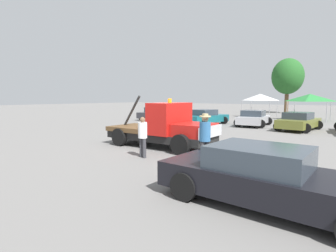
{
  "coord_description": "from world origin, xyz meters",
  "views": [
    {
      "loc": [
        8.0,
        -9.92,
        2.42
      ],
      "look_at": [
        0.5,
        0.0,
        1.05
      ],
      "focal_mm": 28.0,
      "sensor_mm": 36.0,
      "label": 1
    }
  ],
  "objects_px": {
    "tow_truck": "(165,128)",
    "person_at_hood": "(143,134)",
    "parked_car_teal": "(205,117)",
    "parked_car_silver": "(254,118)",
    "canopy_tent_white": "(260,97)",
    "parked_car_maroon": "(178,115)",
    "foreground_car": "(267,178)",
    "person_near_truck": "(205,135)",
    "canopy_tent_green": "(310,98)",
    "tree_left": "(288,77)",
    "parked_car_olive": "(299,122)",
    "parked_car_charcoal": "(156,114)"
  },
  "relations": [
    {
      "from": "tow_truck",
      "to": "person_at_hood",
      "type": "height_order",
      "value": "tow_truck"
    },
    {
      "from": "parked_car_teal",
      "to": "parked_car_silver",
      "type": "bearing_deg",
      "value": -60.35
    },
    {
      "from": "person_at_hood",
      "to": "canopy_tent_white",
      "type": "relative_size",
      "value": 0.5
    },
    {
      "from": "parked_car_teal",
      "to": "parked_car_silver",
      "type": "relative_size",
      "value": 1.09
    },
    {
      "from": "parked_car_maroon",
      "to": "parked_car_teal",
      "type": "xyz_separation_m",
      "value": [
        3.26,
        -0.41,
        -0.0
      ]
    },
    {
      "from": "parked_car_teal",
      "to": "tow_truck",
      "type": "bearing_deg",
      "value": -151.16
    },
    {
      "from": "foreground_car",
      "to": "parked_car_silver",
      "type": "relative_size",
      "value": 1.13
    },
    {
      "from": "person_at_hood",
      "to": "parked_car_maroon",
      "type": "height_order",
      "value": "person_at_hood"
    },
    {
      "from": "tow_truck",
      "to": "person_near_truck",
      "type": "height_order",
      "value": "tow_truck"
    },
    {
      "from": "canopy_tent_green",
      "to": "tree_left",
      "type": "height_order",
      "value": "tree_left"
    },
    {
      "from": "foreground_car",
      "to": "parked_car_olive",
      "type": "height_order",
      "value": "same"
    },
    {
      "from": "parked_car_olive",
      "to": "canopy_tent_white",
      "type": "height_order",
      "value": "canopy_tent_white"
    },
    {
      "from": "parked_car_charcoal",
      "to": "canopy_tent_green",
      "type": "height_order",
      "value": "canopy_tent_green"
    },
    {
      "from": "foreground_car",
      "to": "parked_car_olive",
      "type": "relative_size",
      "value": 1.1
    },
    {
      "from": "parked_car_maroon",
      "to": "parked_car_teal",
      "type": "bearing_deg",
      "value": -104.72
    },
    {
      "from": "parked_car_teal",
      "to": "tree_left",
      "type": "distance_m",
      "value": 22.7
    },
    {
      "from": "parked_car_silver",
      "to": "tow_truck",
      "type": "bearing_deg",
      "value": 173.61
    },
    {
      "from": "person_at_hood",
      "to": "canopy_tent_white",
      "type": "xyz_separation_m",
      "value": [
        -3.11,
        24.02,
        1.46
      ]
    },
    {
      "from": "parked_car_maroon",
      "to": "parked_car_silver",
      "type": "height_order",
      "value": "same"
    },
    {
      "from": "tow_truck",
      "to": "canopy_tent_green",
      "type": "height_order",
      "value": "canopy_tent_green"
    },
    {
      "from": "parked_car_charcoal",
      "to": "tree_left",
      "type": "relative_size",
      "value": 0.57
    },
    {
      "from": "tow_truck",
      "to": "person_near_truck",
      "type": "xyz_separation_m",
      "value": [
        3.15,
        -1.78,
        0.16
      ]
    },
    {
      "from": "parked_car_teal",
      "to": "parked_car_silver",
      "type": "distance_m",
      "value": 4.07
    },
    {
      "from": "tow_truck",
      "to": "parked_car_olive",
      "type": "distance_m",
      "value": 11.66
    },
    {
      "from": "tow_truck",
      "to": "parked_car_olive",
      "type": "relative_size",
      "value": 1.24
    },
    {
      "from": "parked_car_silver",
      "to": "person_near_truck",
      "type": "bearing_deg",
      "value": -173.3
    },
    {
      "from": "parked_car_charcoal",
      "to": "parked_car_teal",
      "type": "distance_m",
      "value": 6.91
    },
    {
      "from": "parked_car_maroon",
      "to": "tree_left",
      "type": "distance_m",
      "value": 22.77
    },
    {
      "from": "person_at_hood",
      "to": "parked_car_silver",
      "type": "height_order",
      "value": "person_at_hood"
    },
    {
      "from": "tow_truck",
      "to": "foreground_car",
      "type": "height_order",
      "value": "tow_truck"
    },
    {
      "from": "person_at_hood",
      "to": "parked_car_olive",
      "type": "distance_m",
      "value": 13.68
    },
    {
      "from": "foreground_car",
      "to": "parked_car_teal",
      "type": "bearing_deg",
      "value": 124.99
    },
    {
      "from": "tow_truck",
      "to": "parked_car_silver",
      "type": "relative_size",
      "value": 1.27
    },
    {
      "from": "person_at_hood",
      "to": "person_near_truck",
      "type": "bearing_deg",
      "value": 112.7
    },
    {
      "from": "parked_car_charcoal",
      "to": "foreground_car",
      "type": "bearing_deg",
      "value": -136.81
    },
    {
      "from": "person_near_truck",
      "to": "tree_left",
      "type": "distance_m",
      "value": 35.11
    },
    {
      "from": "tow_truck",
      "to": "parked_car_silver",
      "type": "height_order",
      "value": "tow_truck"
    },
    {
      "from": "tree_left",
      "to": "parked_car_charcoal",
      "type": "bearing_deg",
      "value": -112.07
    },
    {
      "from": "parked_car_teal",
      "to": "parked_car_silver",
      "type": "xyz_separation_m",
      "value": [
        3.82,
        1.39,
        -0.0
      ]
    },
    {
      "from": "parked_car_charcoal",
      "to": "parked_car_silver",
      "type": "distance_m",
      "value": 10.59
    },
    {
      "from": "parked_car_charcoal",
      "to": "parked_car_teal",
      "type": "bearing_deg",
      "value": -104.0
    },
    {
      "from": "parked_car_maroon",
      "to": "canopy_tent_white",
      "type": "xyz_separation_m",
      "value": [
        4.41,
        10.79,
        1.76
      ]
    },
    {
      "from": "parked_car_maroon",
      "to": "parked_car_olive",
      "type": "bearing_deg",
      "value": -97.2
    },
    {
      "from": "tow_truck",
      "to": "parked_car_teal",
      "type": "xyz_separation_m",
      "value": [
        -3.65,
        10.54,
        -0.28
      ]
    },
    {
      "from": "tree_left",
      "to": "parked_car_silver",
      "type": "bearing_deg",
      "value": -83.98
    },
    {
      "from": "tow_truck",
      "to": "parked_car_olive",
      "type": "bearing_deg",
      "value": 69.62
    },
    {
      "from": "foreground_car",
      "to": "parked_car_silver",
      "type": "height_order",
      "value": "same"
    },
    {
      "from": "person_at_hood",
      "to": "parked_car_teal",
      "type": "distance_m",
      "value": 13.51
    },
    {
      "from": "tow_truck",
      "to": "person_at_hood",
      "type": "xyz_separation_m",
      "value": [
        0.6,
        -2.27,
        0.02
      ]
    },
    {
      "from": "tow_truck",
      "to": "parked_car_charcoal",
      "type": "relative_size",
      "value": 1.18
    }
  ]
}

